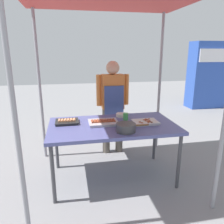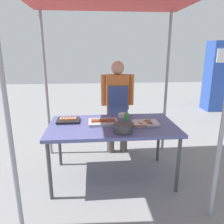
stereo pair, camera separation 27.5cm
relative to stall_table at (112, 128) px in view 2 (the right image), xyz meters
The scene contains 10 objects.
ground_plane 0.70m from the stall_table, ahead, with size 18.00×18.00×0.00m, color slate.
stall_table is the anchor object (origin of this frame).
stall_canopy 1.47m from the stall_table, ahead, with size 2.10×1.80×2.28m.
tray_grilled_sausages 0.14m from the stall_table, 155.44° to the left, with size 0.38×0.28×0.05m.
tray_meat_skewers 0.43m from the stall_table, ahead, with size 0.32×0.24×0.04m.
tray_pork_links 0.60m from the stall_table, 163.82° to the left, with size 0.29×0.25×0.05m.
cooking_wok 0.31m from the stall_table, 69.93° to the right, with size 0.39×0.23×0.10m.
condiment_bowl 0.37m from the stall_table, 60.50° to the left, with size 0.14×0.14×0.05m, color silver.
drink_cup_near_edge 0.27m from the stall_table, 36.02° to the left, with size 0.07×0.07×0.09m, color #3F994C.
vendor_woman 0.80m from the stall_table, 78.72° to the left, with size 0.52×0.22×1.51m.
Camera 2 is at (-0.24, -2.59, 1.64)m, focal length 34.82 mm.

